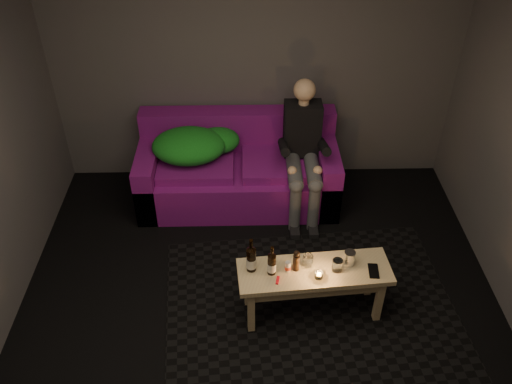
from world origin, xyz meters
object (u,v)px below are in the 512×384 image
sofa (238,171)px  beer_bottle_b (272,264)px  beer_bottle_a (251,259)px  coffee_table (314,278)px  person (303,148)px  steel_cup (349,258)px

sofa → beer_bottle_b: size_ratio=7.37×
beer_bottle_a → coffee_table: bearing=-2.0°
person → coffee_table: bearing=-91.2°
person → coffee_table: person is taller
sofa → beer_bottle_a: 1.58m
beer_bottle_a → steel_cup: beer_bottle_a is taller
sofa → steel_cup: 1.75m
steel_cup → coffee_table: bearing=-167.1°
person → steel_cup: person is taller
beer_bottle_a → beer_bottle_b: 0.16m
coffee_table → steel_cup: 0.32m
person → beer_bottle_b: person is taller
sofa → beer_bottle_b: bearing=-80.6°
steel_cup → sofa: bearing=120.1°
coffee_table → steel_cup: bearing=12.9°
coffee_table → beer_bottle_a: 0.53m
coffee_table → beer_bottle_b: beer_bottle_b is taller
coffee_table → sofa: bearing=110.9°
person → steel_cup: size_ratio=10.91×
beer_bottle_a → person: bearing=69.6°
sofa → person: 0.75m
sofa → beer_bottle_b: (0.26, -1.59, 0.28)m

